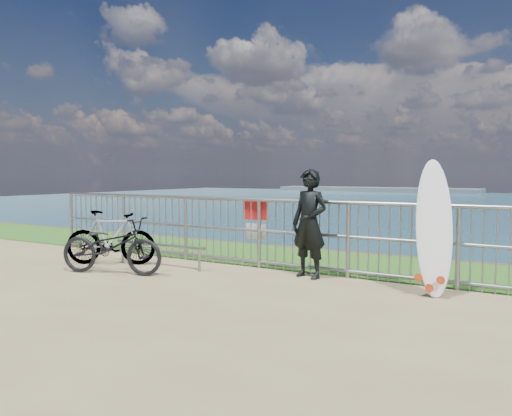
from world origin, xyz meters
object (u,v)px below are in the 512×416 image
Objects in this scene: surfboard at (434,233)px; bicycle_far at (111,238)px; bicycle_near at (111,246)px; surfer at (309,224)px.

surfboard reaches higher than bicycle_far.
bicycle_near is 0.82m from bicycle_far.
surfboard is 1.14× the size of bicycle_far.
bicycle_near is at bearing -141.92° from surfer.
bicycle_near is at bearing -166.07° from surfboard.
surfer is 0.93× the size of surfboard.
surfboard is (1.77, -0.19, -0.00)m from surfer.
surfboard is 1.04× the size of bicycle_near.
bicycle_near is 1.09× the size of bicycle_far.
bicycle_near is at bearing -160.06° from bicycle_far.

